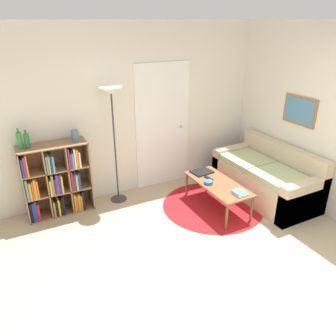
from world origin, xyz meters
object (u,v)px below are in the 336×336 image
(coffee_table, at_px, (218,185))
(vase_on_shelf, at_px, (75,136))
(couch, at_px, (267,178))
(laptop, at_px, (202,172))
(bookshelf, at_px, (56,182))
(floor_lamp, at_px, (112,105))
(bottle_left, at_px, (20,140))
(bowl, at_px, (209,182))
(bottle_middle, at_px, (27,141))

(coffee_table, xyz_separation_m, vase_on_shelf, (-1.79, 0.95, 0.76))
(couch, xyz_separation_m, laptop, (-0.94, 0.47, 0.12))
(bookshelf, xyz_separation_m, laptop, (2.12, -0.53, -0.08))
(floor_lamp, xyz_separation_m, bottle_left, (-1.25, 0.07, -0.34))
(couch, bearing_deg, bowl, 174.76)
(coffee_table, bearing_deg, couch, -3.48)
(bookshelf, distance_m, coffee_table, 2.34)
(coffee_table, bearing_deg, vase_on_shelf, 151.94)
(bottle_middle, relative_size, vase_on_shelf, 1.61)
(laptop, height_order, bottle_left, bottle_left)
(bottle_middle, bearing_deg, vase_on_shelf, -0.05)
(vase_on_shelf, bearing_deg, floor_lamp, -5.11)
(coffee_table, xyz_separation_m, laptop, (-0.01, 0.41, 0.05))
(floor_lamp, height_order, coffee_table, floor_lamp)
(floor_lamp, bearing_deg, bottle_middle, 177.58)
(floor_lamp, distance_m, couch, 2.66)
(bottle_left, bearing_deg, coffee_table, -21.35)
(bookshelf, distance_m, bowl, 2.19)
(couch, distance_m, coffee_table, 0.93)
(coffee_table, bearing_deg, bottle_left, 158.65)
(coffee_table, relative_size, bottle_middle, 4.55)
(bowl, distance_m, vase_on_shelf, 2.01)
(bookshelf, bearing_deg, floor_lamp, -2.94)
(bookshelf, relative_size, laptop, 3.16)
(bowl, bearing_deg, bottle_left, 158.39)
(bookshelf, relative_size, bottle_middle, 4.21)
(bowl, distance_m, bottle_left, 2.64)
(bookshelf, distance_m, floor_lamp, 1.35)
(couch, xyz_separation_m, bottle_middle, (-3.33, 1.01, 0.86))
(floor_lamp, height_order, vase_on_shelf, floor_lamp)
(bottle_middle, bearing_deg, coffee_table, -21.60)
(bottle_left, distance_m, bottle_middle, 0.09)
(bookshelf, bearing_deg, couch, -18.20)
(coffee_table, distance_m, laptop, 0.42)
(bottle_left, xyz_separation_m, vase_on_shelf, (0.70, -0.02, -0.04))
(coffee_table, distance_m, vase_on_shelf, 2.16)
(vase_on_shelf, bearing_deg, bottle_left, 178.26)
(bookshelf, height_order, couch, bookshelf)
(bookshelf, relative_size, bottle_left, 3.74)
(bookshelf, height_order, vase_on_shelf, vase_on_shelf)
(bottle_middle, bearing_deg, couch, -16.85)
(floor_lamp, bearing_deg, couch, -23.89)
(bookshelf, distance_m, laptop, 2.19)
(floor_lamp, xyz_separation_m, bowl, (1.10, -0.86, -1.08))
(coffee_table, relative_size, vase_on_shelf, 7.32)
(bottle_left, bearing_deg, bookshelf, -3.91)
(couch, bearing_deg, bottle_middle, 163.15)
(bottle_middle, bearing_deg, laptop, -12.66)
(coffee_table, bearing_deg, laptop, 91.77)
(laptop, relative_size, bottle_middle, 1.33)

